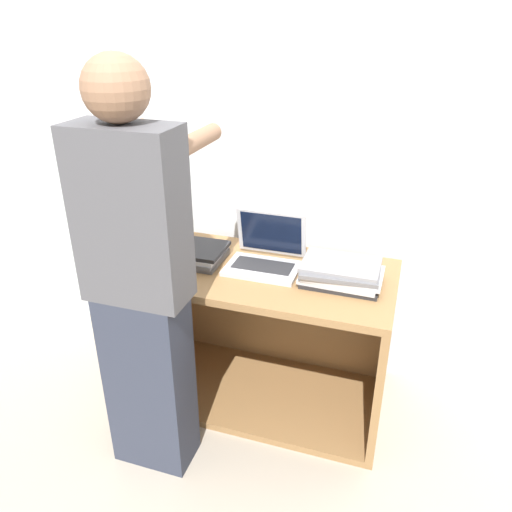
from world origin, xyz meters
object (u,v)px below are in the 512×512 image
object	(u,v)px
laptop_open	(265,256)
person	(140,287)
laptop_stack_right	(341,273)
laptop_stack_left	(189,253)

from	to	relation	value
laptop_open	person	bearing A→B (deg)	-121.12
laptop_open	person	world-z (taller)	person
laptop_stack_right	laptop_stack_left	bearing A→B (deg)	179.90
laptop_stack_left	laptop_stack_right	size ratio (longest dim) A/B	0.99
laptop_open	laptop_stack_left	bearing A→B (deg)	-172.79
laptop_open	laptop_stack_right	world-z (taller)	laptop_open
person	laptop_stack_right	bearing A→B (deg)	35.89
laptop_open	person	xyz separation A→B (m)	(-0.34, -0.56, 0.08)
laptop_stack_right	laptop_open	bearing A→B (deg)	172.44
laptop_stack_right	person	xyz separation A→B (m)	(-0.71, -0.51, 0.08)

